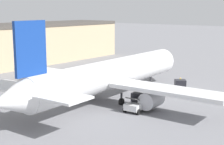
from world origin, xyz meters
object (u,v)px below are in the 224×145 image
at_px(airplane, 108,76).
at_px(belt_loader_truck, 137,103).
at_px(ground_crew_worker, 180,82).
at_px(baggage_tug, 181,88).

relative_size(airplane, belt_loader_truck, 12.88).
height_order(airplane, belt_loader_truck, airplane).
relative_size(airplane, ground_crew_worker, 23.11).
bearing_deg(ground_crew_worker, belt_loader_truck, -25.68).
bearing_deg(baggage_tug, airplane, 112.27).
xyz_separation_m(ground_crew_worker, belt_loader_truck, (-14.87, -1.80, 0.15)).
xyz_separation_m(airplane, belt_loader_truck, (-1.45, -5.62, -2.47)).
distance_m(airplane, ground_crew_worker, 14.20).
xyz_separation_m(baggage_tug, belt_loader_truck, (-11.04, 0.24, 0.10)).
bearing_deg(airplane, belt_loader_truck, -106.87).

